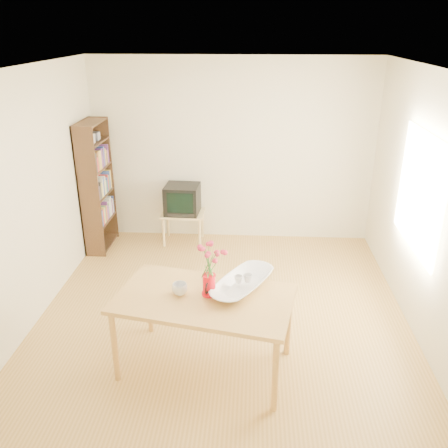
# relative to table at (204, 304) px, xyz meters

# --- Properties ---
(room) EXTENTS (4.50, 4.50, 4.50)m
(room) POSITION_rel_table_xyz_m (0.14, 0.77, 0.62)
(room) COLOR #A57B3A
(room) RESTS_ON ground
(table) EXTENTS (1.69, 1.17, 0.75)m
(table) POSITION_rel_table_xyz_m (0.00, 0.00, 0.00)
(table) COLOR #BB8740
(table) RESTS_ON ground
(tv_stand) EXTENTS (0.60, 0.45, 0.46)m
(tv_stand) POSITION_rel_table_xyz_m (-0.59, 2.74, -0.29)
(tv_stand) COLOR tan
(tv_stand) RESTS_ON ground
(bookshelf) EXTENTS (0.28, 0.70, 1.80)m
(bookshelf) POSITION_rel_table_xyz_m (-1.74, 2.52, 0.16)
(bookshelf) COLOR black
(bookshelf) RESTS_ON ground
(pitcher) EXTENTS (0.13, 0.21, 0.20)m
(pitcher) POSITION_rel_table_xyz_m (0.04, 0.04, 0.16)
(pitcher) COLOR red
(pitcher) RESTS_ON table
(flowers) EXTENTS (0.23, 0.23, 0.32)m
(flowers) POSITION_rel_table_xyz_m (0.04, 0.04, 0.42)
(flowers) COLOR #E2355C
(flowers) RESTS_ON pitcher
(mug) EXTENTS (0.15, 0.15, 0.11)m
(mug) POSITION_rel_table_xyz_m (-0.22, 0.03, 0.13)
(mug) COLOR white
(mug) RESTS_ON table
(bowl) EXTENTS (0.71, 0.71, 0.49)m
(bowl) POSITION_rel_table_xyz_m (0.33, 0.19, 0.32)
(bowl) COLOR white
(bowl) RESTS_ON table
(teacup_a) EXTENTS (0.09, 0.09, 0.06)m
(teacup_a) POSITION_rel_table_xyz_m (0.29, 0.19, 0.27)
(teacup_a) COLOR white
(teacup_a) RESTS_ON bowl
(teacup_b) EXTENTS (0.09, 0.09, 0.07)m
(teacup_b) POSITION_rel_table_xyz_m (0.38, 0.21, 0.27)
(teacup_b) COLOR white
(teacup_b) RESTS_ON bowl
(television) EXTENTS (0.49, 0.46, 0.41)m
(television) POSITION_rel_table_xyz_m (-0.59, 2.75, -0.01)
(television) COLOR black
(television) RESTS_ON tv_stand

